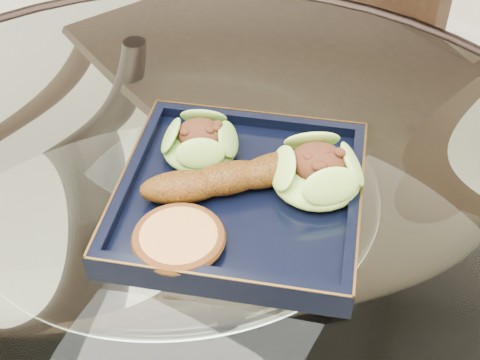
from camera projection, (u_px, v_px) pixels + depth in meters
The scene contains 7 objects.
dining_table at pixel (190, 307), 0.86m from camera, with size 1.13×1.13×0.77m.
dining_chair at pixel (288, 86), 1.26m from camera, with size 0.59×0.59×1.04m.
navy_plate at pixel (240, 199), 0.76m from camera, with size 0.27×0.27×0.02m, color black.
lettuce_wrap_left at pixel (200, 144), 0.79m from camera, with size 0.09×0.09×0.03m, color #5D8C28.
lettuce_wrap_right at pixel (317, 174), 0.75m from camera, with size 0.10×0.10×0.04m, color #79B033.
roasted_plantain at pixel (228, 178), 0.74m from camera, with size 0.19×0.04×0.04m, color #683A0B.
crumb_patty at pixel (179, 240), 0.69m from camera, with size 0.09×0.09×0.02m, color #CA8843.
Camera 1 is at (0.32, -0.41, 1.31)m, focal length 50.00 mm.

